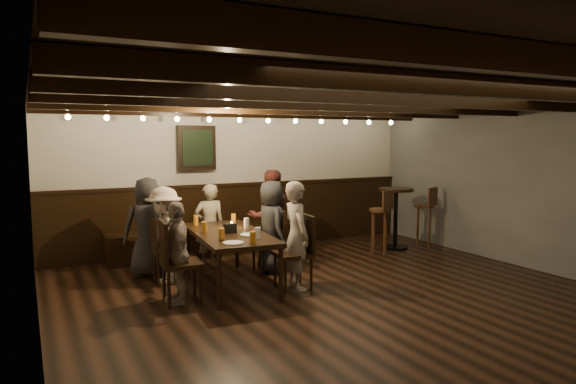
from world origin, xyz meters
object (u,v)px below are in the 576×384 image
chair_left_far (180,278)px  person_bench_centre (210,226)px  chair_right_near (270,253)px  person_bench_left (148,227)px  person_right_far (297,235)px  bar_stool_right (424,225)px  chair_left_near (168,262)px  person_right_near (271,226)px  person_left_near (164,235)px  chair_right_far (294,267)px  person_bench_right (270,217)px  high_top_table (396,209)px  dining_table (229,237)px  person_left_far (177,253)px  bar_stool_left (379,230)px

chair_left_far → person_bench_centre: size_ratio=0.78×
chair_right_near → person_bench_left: 1.73m
person_right_far → bar_stool_right: person_right_far is taller
chair_left_near → chair_right_near: size_ratio=1.00×
person_right_far → chair_left_near: bearing=58.5°
person_right_near → person_left_near: bearing=90.0°
chair_right_far → chair_left_far: bearing=90.0°
person_bench_left → chair_left_near: bearing=111.9°
person_bench_right → person_left_near: size_ratio=1.12×
person_left_near → high_top_table: size_ratio=1.22×
person_bench_right → person_right_far: person_bench_right is taller
dining_table → chair_left_far: chair_left_far is taller
person_left_far → high_top_table: person_left_far is taller
chair_left_near → person_bench_centre: bearing=129.9°
chair_right_near → chair_left_near: bearing=90.0°
person_left_near → high_top_table: (4.07, 0.30, 0.05)m
dining_table → person_left_near: person_left_near is taller
person_bench_left → person_right_near: 1.71m
chair_left_near → bar_stool_right: (4.54, 0.14, 0.12)m
chair_right_near → person_right_far: bearing=-178.0°
dining_table → person_right_far: (0.71, -0.51, 0.04)m
person_bench_left → person_right_far: bearing=140.7°
person_bench_left → person_bench_centre: size_ratio=1.11×
person_left_far → person_right_far: person_right_far is taller
bar_stool_right → chair_right_near: bearing=165.6°
chair_left_far → person_left_near: size_ratio=0.76×
person_left_near → high_top_table: bearing=99.0°
bar_stool_right → high_top_table: bearing=143.4°
chair_left_near → bar_stool_left: bar_stool_left is taller
chair_left_near → bar_stool_left: size_ratio=0.84×
high_top_table → chair_right_far: bearing=-153.8°
dining_table → person_right_near: bearing=31.0°
person_bench_right → person_right_far: (-0.26, -1.33, -0.03)m
chair_left_near → chair_right_far: chair_right_far is taller
dining_table → chair_left_near: 0.93m
person_bench_right → person_left_far: bearing=39.3°
dining_table → person_left_far: person_left_far is taller
chair_right_far → person_bench_centre: person_bench_centre is taller
person_left_far → high_top_table: bearing=110.9°
person_bench_right → bar_stool_left: (1.89, -0.22, -0.32)m
chair_left_far → person_bench_left: bearing=-172.4°
person_bench_left → person_bench_right: size_ratio=0.96×
person_bench_centre → high_top_table: bearing=-179.3°
person_right_near → person_right_far: size_ratio=0.96×
dining_table → chair_left_far: (-0.76, -0.39, -0.35)m
chair_right_near → chair_right_far: size_ratio=0.94×
person_right_near → high_top_table: (2.57, 0.42, 0.03)m
person_bench_right → bar_stool_right: (2.89, -0.17, -0.32)m
person_left_far → person_right_far: 1.50m
person_right_near → bar_stool_left: person_right_near is taller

